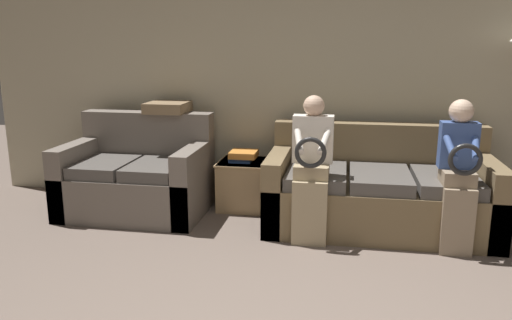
% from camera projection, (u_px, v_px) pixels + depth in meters
% --- Properties ---
extents(wall_back, '(7.09, 0.06, 2.55)m').
position_uv_depth(wall_back, '(329.00, 76.00, 4.82)').
color(wall_back, '#BCB293').
rests_on(wall_back, ground_plane).
extents(couch_main, '(1.92, 0.98, 0.87)m').
position_uv_depth(couch_main, '(378.00, 192.00, 4.39)').
color(couch_main, brown).
rests_on(couch_main, ground_plane).
extents(couch_side, '(1.31, 0.90, 0.93)m').
position_uv_depth(couch_side, '(138.00, 179.00, 4.77)').
color(couch_side, '#70665B').
rests_on(couch_side, ground_plane).
extents(child_left_seated, '(0.33, 0.37, 1.18)m').
position_uv_depth(child_left_seated, '(312.00, 163.00, 4.01)').
color(child_left_seated, tan).
rests_on(child_left_seated, ground_plane).
extents(child_right_seated, '(0.28, 0.38, 1.17)m').
position_uv_depth(child_right_seated, '(459.00, 168.00, 3.81)').
color(child_right_seated, gray).
rests_on(child_right_seated, ground_plane).
extents(side_shelf, '(0.46, 0.50, 0.47)m').
position_uv_depth(side_shelf, '(243.00, 183.00, 4.90)').
color(side_shelf, tan).
rests_on(side_shelf, ground_plane).
extents(book_stack, '(0.26, 0.26, 0.10)m').
position_uv_depth(book_stack, '(243.00, 156.00, 4.83)').
color(book_stack, '#33569E').
rests_on(book_stack, side_shelf).
extents(throw_pillow, '(0.39, 0.39, 0.10)m').
position_uv_depth(throw_pillow, '(168.00, 107.00, 4.87)').
color(throw_pillow, '#846B4C').
rests_on(throw_pillow, couch_side).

